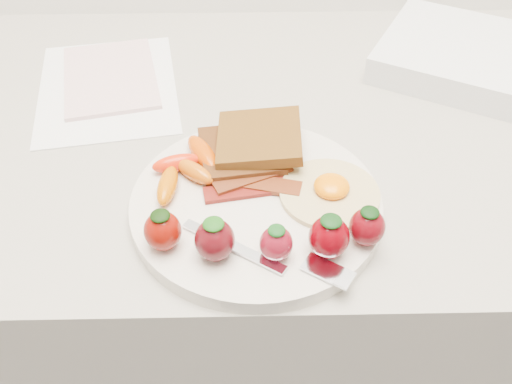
{
  "coord_description": "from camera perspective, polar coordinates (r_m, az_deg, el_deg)",
  "views": [
    {
      "loc": [
        -0.04,
        1.1,
        1.35
      ],
      "look_at": [
        -0.03,
        1.54,
        0.93
      ],
      "focal_mm": 40.0,
      "sensor_mm": 36.0,
      "label": 1
    }
  ],
  "objects": [
    {
      "name": "fork",
      "position": [
        0.55,
        1.95,
        -6.53
      ],
      "size": [
        0.17,
        0.09,
        0.0
      ],
      "color": "silver",
      "rests_on": "plate"
    },
    {
      "name": "toast_upper",
      "position": [
        0.65,
        0.34,
        5.43
      ],
      "size": [
        0.1,
        0.1,
        0.02
      ],
      "primitive_type": "cube",
      "rotation": [
        0.0,
        -0.1,
        -0.03
      ],
      "color": "#4D2E0B",
      "rests_on": "toast_lower"
    },
    {
      "name": "paper_sheet",
      "position": [
        0.83,
        -14.6,
        10.09
      ],
      "size": [
        0.22,
        0.27,
        0.0
      ],
      "primitive_type": "cube",
      "rotation": [
        0.0,
        0.0,
        0.16
      ],
      "color": "white",
      "rests_on": "counter"
    },
    {
      "name": "plate",
      "position": [
        0.62,
        -0.0,
        -1.27
      ],
      "size": [
        0.27,
        0.27,
        0.02
      ],
      "primitive_type": "cylinder",
      "color": "beige",
      "rests_on": "counter"
    },
    {
      "name": "bacon_strips",
      "position": [
        0.62,
        -0.34,
        0.86
      ],
      "size": [
        0.11,
        0.07,
        0.01
      ],
      "color": "#4F0D0B",
      "rests_on": "plate"
    },
    {
      "name": "appliance",
      "position": [
        0.89,
        21.07,
        12.33
      ],
      "size": [
        0.33,
        0.3,
        0.04
      ],
      "primitive_type": "cube",
      "rotation": [
        0.0,
        0.0,
        -0.49
      ],
      "color": "silver",
      "rests_on": "counter"
    },
    {
      "name": "counter",
      "position": [
        1.08,
        1.44,
        -12.32
      ],
      "size": [
        2.0,
        0.6,
        0.9
      ],
      "primitive_type": "cube",
      "color": "gray",
      "rests_on": "ground"
    },
    {
      "name": "baby_carrots",
      "position": [
        0.64,
        -6.97,
        2.5
      ],
      "size": [
        0.08,
        0.12,
        0.02
      ],
      "color": "red",
      "rests_on": "plate"
    },
    {
      "name": "fried_egg",
      "position": [
        0.62,
        7.42,
        0.07
      ],
      "size": [
        0.12,
        0.12,
        0.02
      ],
      "color": "beige",
      "rests_on": "plate"
    },
    {
      "name": "notepad",
      "position": [
        0.85,
        -14.38,
        11.11
      ],
      "size": [
        0.16,
        0.21,
        0.01
      ],
      "primitive_type": "cube",
      "rotation": [
        0.0,
        0.0,
        0.22
      ],
      "color": "beige",
      "rests_on": "paper_sheet"
    },
    {
      "name": "strawberries",
      "position": [
        0.54,
        1.25,
        -4.32
      ],
      "size": [
        0.23,
        0.05,
        0.05
      ],
      "color": "#780C04",
      "rests_on": "plate"
    },
    {
      "name": "toast_lower",
      "position": [
        0.66,
        -1.49,
        3.98
      ],
      "size": [
        0.1,
        0.1,
        0.01
      ],
      "primitive_type": "cube",
      "rotation": [
        0.0,
        0.0,
        0.15
      ],
      "color": "#3A2409",
      "rests_on": "plate"
    }
  ]
}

